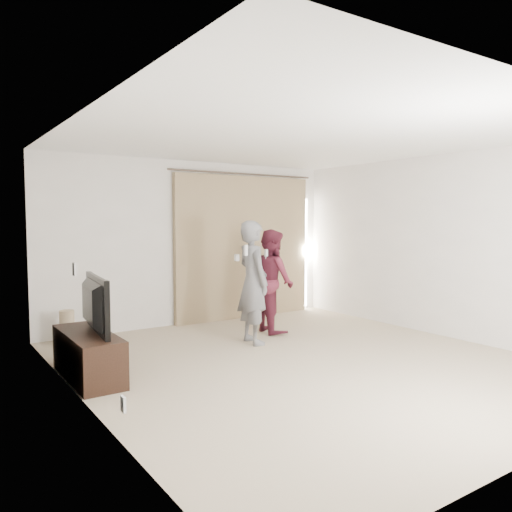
{
  "coord_description": "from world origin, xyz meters",
  "views": [
    {
      "loc": [
        -3.7,
        -4.44,
        1.67
      ],
      "look_at": [
        0.13,
        1.2,
        1.17
      ],
      "focal_mm": 35.0,
      "sensor_mm": 36.0,
      "label": 1
    }
  ],
  "objects_px": {
    "tv": "(87,305)",
    "tv_console": "(88,355)",
    "person_man": "(253,282)",
    "person_woman": "(272,281)"
  },
  "relations": [
    {
      "from": "person_woman",
      "to": "person_man",
      "type": "bearing_deg",
      "value": -146.06
    },
    {
      "from": "tv",
      "to": "tv_console",
      "type": "bearing_deg",
      "value": 0.0
    },
    {
      "from": "person_man",
      "to": "person_woman",
      "type": "xyz_separation_m",
      "value": [
        0.62,
        0.42,
        -0.06
      ]
    },
    {
      "from": "tv_console",
      "to": "person_man",
      "type": "bearing_deg",
      "value": 6.93
    },
    {
      "from": "person_man",
      "to": "person_woman",
      "type": "distance_m",
      "value": 0.75
    },
    {
      "from": "tv_console",
      "to": "person_woman",
      "type": "bearing_deg",
      "value": 13.49
    },
    {
      "from": "tv_console",
      "to": "tv",
      "type": "relative_size",
      "value": 1.22
    },
    {
      "from": "tv",
      "to": "person_man",
      "type": "height_order",
      "value": "person_man"
    },
    {
      "from": "tv_console",
      "to": "person_man",
      "type": "xyz_separation_m",
      "value": [
        2.27,
        0.28,
        0.59
      ]
    },
    {
      "from": "tv_console",
      "to": "tv",
      "type": "height_order",
      "value": "tv"
    }
  ]
}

